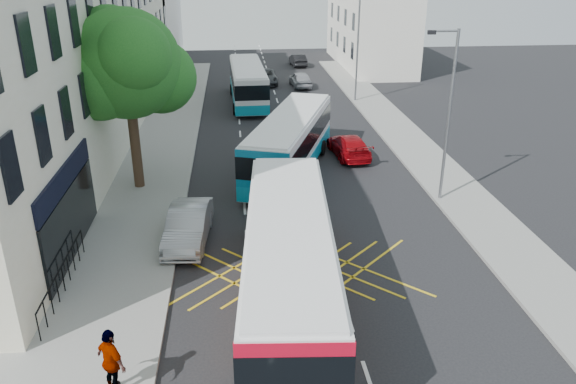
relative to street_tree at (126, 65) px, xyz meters
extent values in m
plane|color=black|center=(8.51, -14.97, -6.29)|extent=(120.00, 120.00, 0.00)
cube|color=gray|center=(0.01, 0.03, -6.22)|extent=(5.00, 70.00, 0.15)
cube|color=gray|center=(16.01, 0.03, -6.22)|extent=(3.00, 70.00, 0.15)
cube|color=beige|center=(-5.49, 9.53, 0.21)|extent=(8.00, 45.00, 13.00)
cube|color=black|center=(-1.44, -6.97, -2.89)|extent=(0.12, 7.00, 0.90)
cube|color=black|center=(-1.44, -6.97, -4.69)|extent=(0.12, 7.00, 2.60)
cube|color=silver|center=(-5.49, 40.03, -1.29)|extent=(8.00, 20.00, 10.00)
cube|color=silver|center=(19.51, 33.03, -2.29)|extent=(6.00, 18.00, 8.00)
cylinder|color=#382619|center=(0.01, 0.03, -3.94)|extent=(0.50, 0.50, 4.40)
sphere|color=#164F18|center=(0.01, 0.03, 0.06)|extent=(5.20, 5.20, 5.20)
sphere|color=#164F18|center=(1.41, 0.83, -0.74)|extent=(3.60, 3.60, 3.60)
sphere|color=#164F18|center=(-1.19, -0.57, -0.54)|extent=(3.80, 3.80, 3.80)
sphere|color=#164F18|center=(0.61, -1.27, 0.66)|extent=(3.40, 3.40, 3.40)
sphere|color=#164F18|center=(-0.79, 1.13, 1.06)|extent=(3.20, 3.20, 3.20)
cylinder|color=slate|center=(14.81, -2.97, -2.14)|extent=(0.14, 0.14, 8.00)
cylinder|color=slate|center=(14.21, -2.97, 1.76)|extent=(1.20, 0.10, 0.10)
cube|color=black|center=(13.61, -2.97, 1.71)|extent=(0.35, 0.15, 0.18)
cylinder|color=slate|center=(14.81, 17.03, -2.14)|extent=(0.14, 0.14, 8.00)
cube|color=silver|center=(6.60, -11.25, -4.49)|extent=(3.59, 12.02, 2.85)
cube|color=silver|center=(6.60, -11.25, -3.01)|extent=(3.36, 11.77, 0.13)
cube|color=black|center=(6.60, -11.25, -4.08)|extent=(3.66, 12.08, 1.18)
cube|color=#FF5C15|center=(6.60, -11.25, -5.48)|extent=(3.64, 12.07, 0.81)
cylinder|color=black|center=(5.50, -7.92, -5.81)|extent=(0.37, 0.99, 0.97)
cylinder|color=black|center=(8.19, -8.13, -5.81)|extent=(0.37, 0.99, 0.97)
cylinder|color=black|center=(4.95, -15.12, -5.81)|extent=(0.37, 0.99, 0.97)
cylinder|color=black|center=(7.64, -15.32, -5.81)|extent=(0.37, 0.99, 0.97)
cube|color=silver|center=(7.95, 1.85, -4.61)|extent=(5.97, 11.26, 2.66)
cube|color=silver|center=(7.95, 1.85, -3.23)|extent=(5.71, 10.98, 0.12)
cube|color=black|center=(7.95, 1.85, -4.23)|extent=(6.05, 11.33, 1.10)
cube|color=#0D88A9|center=(7.95, 1.85, -5.54)|extent=(6.03, 11.32, 0.75)
cube|color=#0C7099|center=(6.16, -3.35, -4.59)|extent=(2.44, 0.93, 2.51)
cube|color=#FF0C0C|center=(5.21, -3.03, -5.29)|extent=(0.26, 0.14, 0.25)
cube|color=#FF0C0C|center=(7.11, -3.68, -5.29)|extent=(0.26, 0.14, 0.25)
cylinder|color=black|center=(7.75, 5.10, -5.84)|extent=(0.56, 0.95, 0.90)
cylinder|color=black|center=(10.12, 4.28, -5.84)|extent=(0.56, 0.95, 0.90)
cylinder|color=black|center=(5.56, -1.26, -5.84)|extent=(0.56, 0.95, 0.90)
cylinder|color=black|center=(7.93, -2.08, -5.84)|extent=(0.56, 0.95, 0.90)
cube|color=silver|center=(6.13, 17.61, -4.65)|extent=(2.78, 10.85, 2.60)
cube|color=silver|center=(6.13, 17.61, -3.30)|extent=(2.57, 10.62, 0.12)
cube|color=black|center=(6.13, 17.61, -4.28)|extent=(2.84, 10.91, 1.08)
cube|color=#0C7E98|center=(6.13, 17.61, -5.56)|extent=(2.83, 10.90, 0.73)
cube|color=silver|center=(6.29, 12.25, -4.63)|extent=(2.49, 0.18, 2.45)
cube|color=#FF0C0C|center=(5.32, 12.21, -5.31)|extent=(0.25, 0.07, 0.25)
cube|color=#FF0C0C|center=(7.26, 12.27, -5.31)|extent=(0.25, 0.07, 0.25)
cylinder|color=black|center=(4.81, 20.51, -5.85)|extent=(0.30, 0.89, 0.88)
cylinder|color=black|center=(7.26, 20.58, -5.85)|extent=(0.30, 0.89, 0.88)
cylinder|color=black|center=(5.01, 13.95, -5.85)|extent=(0.30, 0.89, 0.88)
cylinder|color=black|center=(7.46, 14.02, -5.85)|extent=(0.30, 0.89, 0.88)
sphere|color=#99999E|center=(6.65, -16.70, -4.59)|extent=(0.29, 0.29, 0.29)
imported|color=#9EA1A5|center=(2.91, -6.08, -5.55)|extent=(1.96, 4.65, 1.49)
imported|color=#9F060D|center=(11.66, 3.90, -5.64)|extent=(2.24, 4.63, 1.30)
imported|color=#383B3E|center=(7.85, 24.61, -5.63)|extent=(2.31, 4.80, 1.32)
imported|color=#96979D|center=(11.01, 23.03, -5.61)|extent=(1.96, 4.14, 1.37)
imported|color=black|center=(11.94, 33.26, -5.66)|extent=(1.68, 3.95, 1.26)
imported|color=gray|center=(1.51, -14.88, -5.15)|extent=(1.16, 1.16, 1.98)
camera|label=1|loc=(5.02, -27.21, 4.83)|focal=35.00mm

